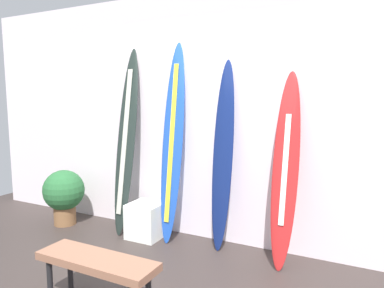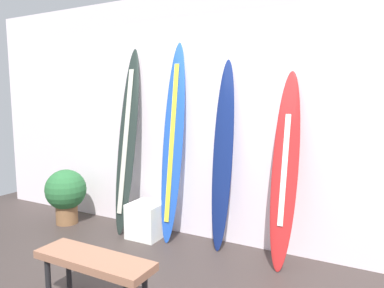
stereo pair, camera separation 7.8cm
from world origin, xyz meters
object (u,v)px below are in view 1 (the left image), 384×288
potted_plant (64,193)px  surfboard_cobalt (173,143)px  surfboard_crimson (285,169)px  surfboard_charcoal (126,141)px  display_block_left (146,220)px  bench (97,265)px  surfboard_navy (223,156)px

potted_plant → surfboard_cobalt: bearing=8.1°
surfboard_cobalt → surfboard_crimson: 1.27m
surfboard_charcoal → surfboard_crimson: (1.88, 0.00, -0.16)m
surfboard_crimson → surfboard_cobalt: bearing=178.6°
surfboard_charcoal → surfboard_crimson: size_ratio=1.17×
surfboard_charcoal → display_block_left: bearing=-11.2°
display_block_left → bench: 1.49m
surfboard_crimson → display_block_left: (-1.57, -0.06, -0.74)m
display_block_left → bench: bearing=-69.9°
surfboard_crimson → surfboard_navy: bearing=174.2°
display_block_left → surfboard_navy: bearing=8.2°
surfboard_crimson → bench: size_ratio=1.93×
surfboard_navy → potted_plant: 2.18m
surfboard_crimson → bench: bearing=-126.2°
surfboard_navy → display_block_left: 1.22m
surfboard_charcoal → surfboard_cobalt: size_ratio=0.99×
surfboard_crimson → bench: (-1.06, -1.45, -0.57)m
potted_plant → display_block_left: bearing=5.8°
display_block_left → bench: bench is taller
surfboard_navy → bench: (-0.39, -1.52, -0.63)m
surfboard_crimson → display_block_left: 1.74m
surfboard_charcoal → surfboard_cobalt: surfboard_cobalt is taller
surfboard_navy → surfboard_cobalt: bearing=-176.3°
surfboard_cobalt → surfboard_crimson: (1.26, -0.03, -0.18)m
surfboard_charcoal → bench: surfboard_charcoal is taller
surfboard_crimson → potted_plant: 2.81m
surfboard_charcoal → potted_plant: surfboard_charcoal is taller
surfboard_navy → display_block_left: bearing=-171.8°
surfboard_navy → potted_plant: (-2.08, -0.25, -0.60)m
surfboard_cobalt → display_block_left: surfboard_cobalt is taller
surfboard_crimson → surfboard_charcoal: bearing=-180.0°
surfboard_navy → display_block_left: (-0.90, -0.13, -0.81)m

